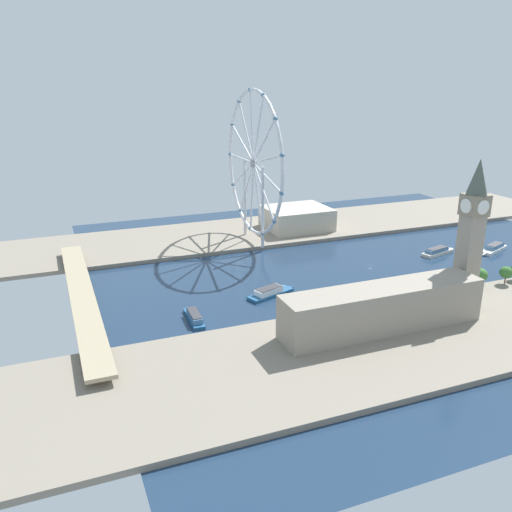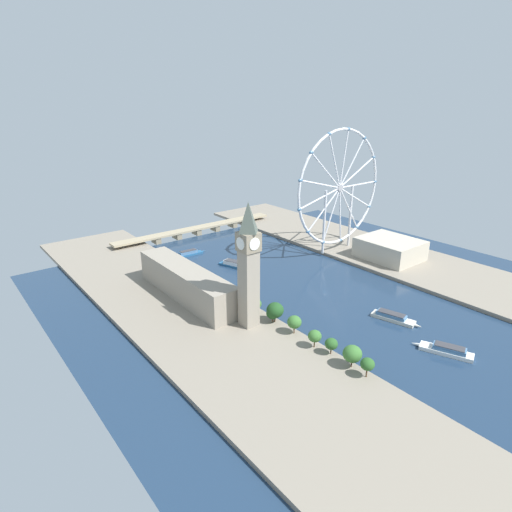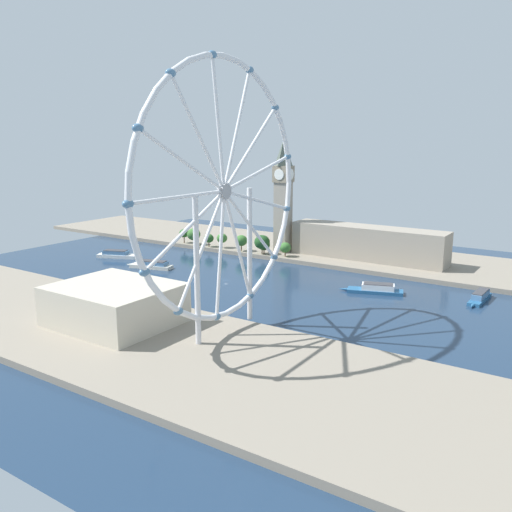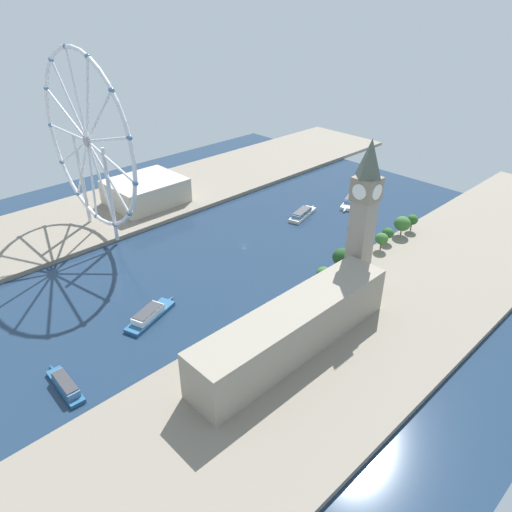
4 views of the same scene
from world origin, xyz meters
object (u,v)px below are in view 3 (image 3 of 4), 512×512
riverside_hall (115,304)px  ferris_wheel (224,193)px  clock_tower (283,194)px  parliament_block (368,243)px  tour_boat_3 (118,255)px  tour_boat_2 (480,297)px  tour_boat_1 (151,265)px  tour_boat_0 (376,289)px

riverside_hall → ferris_wheel: bearing=113.2°
clock_tower → parliament_block: 72.38m
ferris_wheel → riverside_hall: (20.87, -48.75, -52.70)m
parliament_block → tour_boat_3: size_ratio=3.17×
ferris_wheel → tour_boat_2: 160.25m
tour_boat_1 → tour_boat_2: size_ratio=1.10×
parliament_block → tour_boat_0: (69.36, 33.83, -12.46)m
clock_tower → parliament_block: (-11.09, 63.92, -32.09)m
tour_boat_0 → ferris_wheel: bearing=55.0°
riverside_hall → tour_boat_3: size_ratio=1.53×
tour_boat_0 → tour_boat_3: size_ratio=1.04×
ferris_wheel → tour_boat_1: ferris_wheel is taller
clock_tower → ferris_wheel: (162.70, 67.65, 18.04)m
tour_boat_3 → parliament_block: bearing=6.0°
parliament_block → tour_boat_3: 184.95m
riverside_hall → tour_boat_0: riverside_hall is taller
parliament_block → riverside_hall: size_ratio=2.07×
riverside_hall → tour_boat_3: (-108.00, -117.90, -9.89)m
ferris_wheel → tour_boat_0: bearing=163.9°
tour_boat_0 → tour_boat_2: bearing=178.8°
ferris_wheel → tour_boat_2: bearing=145.5°
clock_tower → tour_boat_1: 110.90m
tour_boat_0 → tour_boat_1: size_ratio=1.05×
clock_tower → tour_boat_3: clock_tower is taller
parliament_block → tour_boat_0: bearing=26.0°
tour_boat_0 → tour_boat_2: tour_boat_0 is taller
ferris_wheel → tour_boat_3: (-87.13, -166.65, -62.59)m
parliament_block → tour_boat_2: size_ratio=3.50×
parliament_block → ferris_wheel: ferris_wheel is taller
tour_boat_0 → tour_boat_3: bearing=-13.9°
tour_boat_2 → tour_boat_3: 252.59m
riverside_hall → tour_boat_2: 194.65m
clock_tower → tour_boat_3: bearing=-52.6°
ferris_wheel → tour_boat_3: bearing=-117.6°
parliament_block → ferris_wheel: size_ratio=0.94×
tour_boat_1 → tour_boat_3: bearing=-28.0°
tour_boat_0 → tour_boat_1: (27.78, -151.64, -0.06)m
tour_boat_0 → tour_boat_3: (17.30, -196.74, 0.01)m
ferris_wheel → tour_boat_1: size_ratio=3.38×
tour_boat_1 → tour_boat_2: 209.99m
ferris_wheel → riverside_hall: size_ratio=2.20×
clock_tower → riverside_hall: clock_tower is taller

